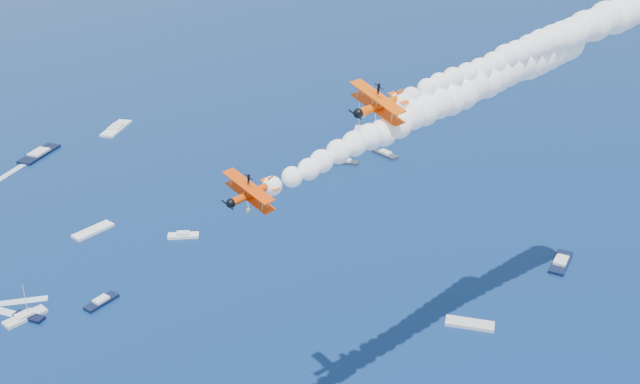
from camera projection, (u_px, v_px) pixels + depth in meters
biplane_lead at (379, 106)px, 96.60m from camera, size 8.77×10.22×7.66m
biplane_trail at (252, 193)px, 83.78m from camera, size 7.74×8.89×6.14m
smoke_trail_lead at (546, 42)px, 113.48m from camera, size 66.53×12.85×11.47m
smoke_trail_trail at (443, 101)px, 102.79m from camera, size 67.08×24.57×11.47m
spectator_boats at (46, 236)px, 182.99m from camera, size 210.52×178.41×0.70m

